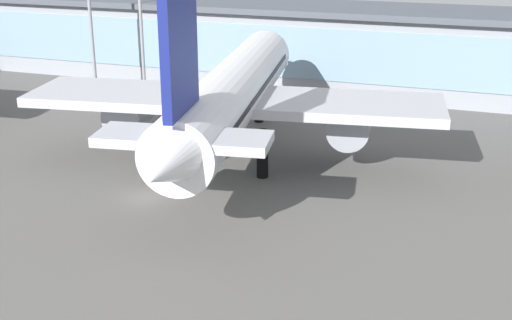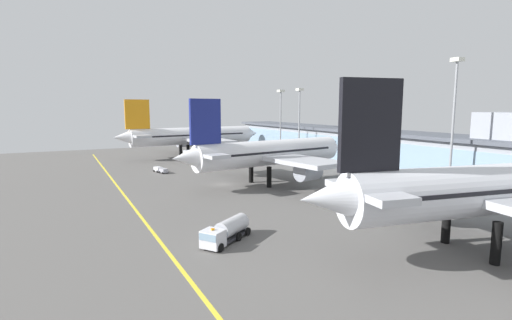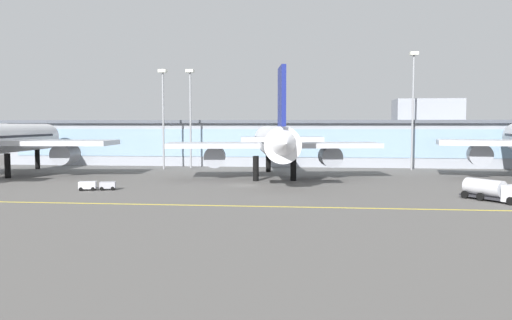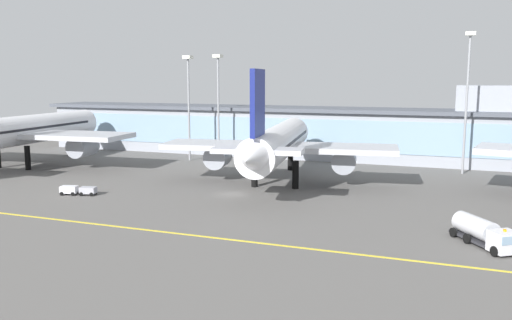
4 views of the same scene
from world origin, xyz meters
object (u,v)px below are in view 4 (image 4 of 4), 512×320
airliner_near_left (22,131)px  apron_light_mast_centre (189,92)px  airliner_near_right (278,144)px  apron_light_mast_east (218,91)px  apron_light_mast_west (468,84)px  fuel_tanker_truck (485,233)px  baggage_tug_near (78,190)px

airliner_near_left → apron_light_mast_centre: 35.35m
airliner_near_right → apron_light_mast_east: 31.92m
airliner_near_left → apron_light_mast_west: apron_light_mast_west is taller
airliner_near_right → apron_light_mast_west: size_ratio=1.81×
airliner_near_left → fuel_tanker_truck: (87.32, -23.79, -5.88)m
airliner_near_left → apron_light_mast_east: bearing=-60.5°
airliner_near_left → airliner_near_right: 55.37m
apron_light_mast_centre → fuel_tanker_truck: bearing=-36.4°
baggage_tug_near → apron_light_mast_centre: apron_light_mast_centre is taller
airliner_near_left → apron_light_mast_centre: bearing=-59.7°
airliner_near_right → apron_light_mast_west: 38.80m
airliner_near_right → apron_light_mast_east: apron_light_mast_east is taller
fuel_tanker_truck → apron_light_mast_centre: size_ratio=0.38×
fuel_tanker_truck → apron_light_mast_centre: apron_light_mast_centre is taller
airliner_near_right → fuel_tanker_truck: airliner_near_right is taller
fuel_tanker_truck → baggage_tug_near: 58.93m
apron_light_mast_west → apron_light_mast_centre: apron_light_mast_west is taller
airliner_near_right → apron_light_mast_centre: 34.02m
apron_light_mast_west → apron_light_mast_east: (-51.32, -0.31, -1.84)m
airliner_near_left → apron_light_mast_west: 88.95m
airliner_near_left → apron_light_mast_centre: apron_light_mast_centre is taller
fuel_tanker_truck → apron_light_mast_east: 72.24m
airliner_near_right → apron_light_mast_centre: apron_light_mast_centre is taller
apron_light_mast_centre → airliner_near_left: bearing=-145.2°
fuel_tanker_truck → apron_light_mast_west: bearing=147.3°
airliner_near_left → airliner_near_right: airliner_near_left is taller
airliner_near_left → apron_light_mast_centre: (28.31, 19.70, 7.75)m
baggage_tug_near → apron_light_mast_west: bearing=-158.5°
airliner_near_left → apron_light_mast_east: 41.75m
airliner_near_left → fuel_tanker_truck: size_ratio=6.22×
fuel_tanker_truck → apron_light_mast_centre: 74.56m
airliner_near_right → fuel_tanker_truck: (31.96, -24.49, -5.60)m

